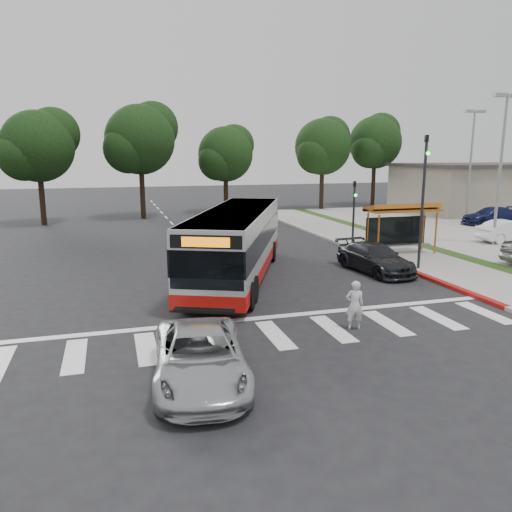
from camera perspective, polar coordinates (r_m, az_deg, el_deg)
name	(u,v)px	position (r m, az deg, el deg)	size (l,w,h in m)	color
ground	(237,293)	(20.58, -2.23, -4.28)	(140.00, 140.00, 0.00)	black
sidewalk_east	(376,245)	(31.95, 13.60, 1.24)	(4.00, 40.00, 0.12)	gray
curb_east	(347,246)	(31.01, 10.39, 1.10)	(0.30, 40.00, 0.15)	#9E9991
curb_east_red	(454,288)	(22.74, 21.72, -3.38)	(0.32, 6.00, 0.15)	maroon
parking_lot	(510,232)	(40.70, 27.01, 2.46)	(18.00, 36.00, 0.10)	gray
commercial_building	(478,189)	(54.04, 23.99, 6.98)	(14.00, 10.00, 4.40)	gray
building_roof_cap	(480,165)	(53.94, 24.20, 9.47)	(14.60, 10.60, 0.30)	#383330
crosswalk_ladder	(275,335)	(16.02, 2.20, -8.97)	(18.00, 2.60, 0.01)	silver
bus_shelter	(402,214)	(29.07, 16.30, 4.67)	(4.20, 1.60, 2.86)	#A75E1B
traffic_signal_ne_tall	(423,191)	(25.27, 18.59, 7.03)	(0.18, 0.37, 6.50)	black
traffic_signal_ne_short	(354,206)	(31.37, 11.13, 5.63)	(0.18, 0.37, 4.00)	black
lot_light_front	(502,149)	(33.99, 26.31, 10.90)	(1.90, 0.35, 9.01)	gray
lot_light_mid	(472,150)	(45.48, 23.41, 11.03)	(1.90, 0.35, 9.01)	gray
tree_ne_a	(323,146)	(51.68, 7.68, 12.36)	(6.16, 5.74, 9.30)	black
tree_ne_b	(376,141)	(56.62, 13.50, 12.61)	(6.16, 5.74, 10.02)	black
tree_north_a	(141,138)	(45.39, -13.02, 12.96)	(6.60, 6.15, 10.17)	black
tree_north_b	(226,153)	(48.50, -3.45, 11.63)	(5.72, 5.33, 8.43)	black
tree_north_c	(39,145)	(43.58, -23.58, 11.54)	(6.16, 5.74, 9.30)	black
transit_bus	(237,245)	(22.69, -2.22, 1.31)	(2.65, 12.23, 3.16)	#B2B4B7
pedestrian	(355,305)	(16.59, 11.21, -5.51)	(0.59, 0.39, 1.63)	silver
dark_sedan	(375,258)	(24.75, 13.44, -0.23)	(1.94, 4.77, 1.38)	black
silver_suv_south	(200,357)	(12.74, -6.40, -11.38)	(2.24, 4.86, 1.35)	#A7A9AC
parked_car_1	(510,231)	(35.73, 27.01, 2.56)	(1.47, 4.20, 1.38)	white
parked_car_3	(491,216)	(43.90, 25.28, 4.18)	(1.94, 4.77, 1.38)	#131945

